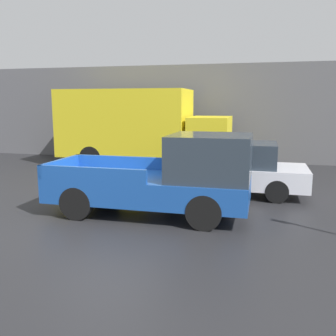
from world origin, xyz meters
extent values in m
plane|color=#232326|center=(0.00, 0.00, 0.00)|extent=(60.00, 60.00, 0.00)
cube|color=#56565B|center=(0.00, 9.68, 2.32)|extent=(28.00, 0.15, 4.64)
cube|color=#194799|center=(1.09, 0.40, 0.68)|extent=(5.06, 2.02, 0.62)
cube|color=#28333D|center=(2.66, 0.40, 1.53)|extent=(1.92, 1.90, 1.09)
cube|color=#194799|center=(-0.05, 1.36, 1.16)|extent=(2.78, 0.10, 0.34)
cube|color=#194799|center=(-0.05, -0.56, 1.16)|extent=(2.78, 0.10, 0.34)
cube|color=#194799|center=(-1.39, 0.40, 1.16)|extent=(0.10, 2.02, 0.34)
cylinder|color=black|center=(2.66, 1.30, 0.41)|extent=(0.82, 0.26, 0.82)
cylinder|color=black|center=(2.66, -0.49, 0.41)|extent=(0.82, 0.26, 0.82)
cylinder|color=black|center=(-0.48, 1.30, 0.41)|extent=(0.82, 0.26, 0.82)
cylinder|color=black|center=(-0.48, -0.49, 0.41)|extent=(0.82, 0.26, 0.82)
cube|color=silver|center=(2.81, 3.22, 0.59)|extent=(4.85, 1.98, 0.61)
cube|color=#28333D|center=(2.96, 3.22, 1.25)|extent=(2.67, 1.75, 0.72)
cylinder|color=black|center=(4.31, 4.11, 0.33)|extent=(0.66, 0.22, 0.66)
cylinder|color=black|center=(4.31, 2.32, 0.33)|extent=(0.66, 0.22, 0.66)
cylinder|color=black|center=(1.31, 4.11, 0.33)|extent=(0.66, 0.22, 0.66)
cylinder|color=black|center=(1.31, 2.32, 0.33)|extent=(0.66, 0.22, 0.66)
cube|color=gold|center=(1.67, 7.36, 1.35)|extent=(1.65, 2.47, 1.78)
cube|color=gold|center=(-2.16, 7.36, 1.93)|extent=(5.71, 2.60, 2.93)
cylinder|color=black|center=(1.37, 8.52, 0.49)|extent=(0.98, 0.30, 0.98)
cylinder|color=black|center=(1.37, 6.20, 0.49)|extent=(0.98, 0.30, 0.98)
cylinder|color=black|center=(-3.32, 8.52, 0.49)|extent=(0.98, 0.30, 0.98)
cylinder|color=black|center=(-3.32, 6.20, 0.49)|extent=(0.98, 0.30, 0.98)
camera|label=1|loc=(3.87, -8.52, 2.83)|focal=40.00mm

